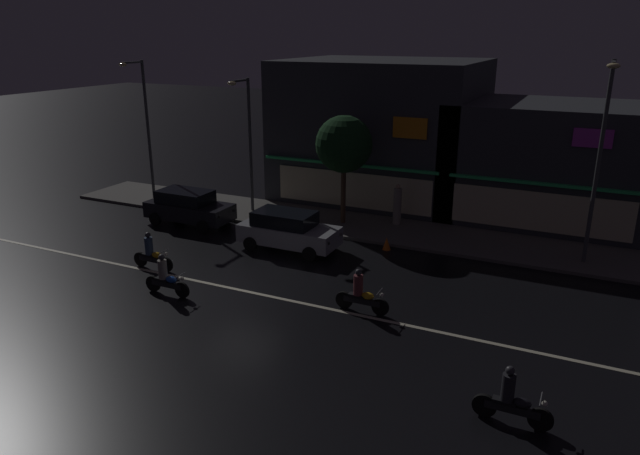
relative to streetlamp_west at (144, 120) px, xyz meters
name	(u,v)px	position (x,y,z in m)	size (l,w,h in m)	color
ground_plane	(242,291)	(10.99, -7.98, -4.51)	(140.00, 140.00, 0.00)	black
lane_divider_stripe	(242,290)	(10.99, -7.98, -4.51)	(28.75, 0.16, 0.01)	beige
sidewalk_far	(337,223)	(10.99, 0.65, -4.44)	(30.26, 3.80, 0.14)	#5B5954
storefront_left_block	(383,129)	(10.99, 7.00, -0.74)	(10.45, 9.06, 7.55)	#383A3F
storefront_center_block	(550,163)	(20.07, 5.88, -1.63)	(9.69, 6.82, 5.77)	#383A3F
streetlamp_west	(144,120)	(0.00, 0.00, 0.00)	(0.44, 1.64, 7.45)	#47494C
streetlamp_mid	(247,134)	(6.22, 0.32, -0.38)	(0.44, 1.64, 6.73)	#47494C
streetlamp_east	(600,150)	(22.15, -0.14, 0.23)	(0.44, 1.64, 7.90)	#47494C
pedestrian_on_sidewalk	(397,206)	(13.75, 1.55, -3.46)	(0.39, 0.39, 1.98)	gray
street_tree	(344,145)	(11.30, 0.66, -0.55)	(2.69, 2.69, 5.19)	#473323
parked_car_near_kerb	(288,230)	(10.47, -3.42, -3.64)	(4.30, 1.98, 1.67)	#9EA0A5
parked_car_trailing	(188,207)	(4.40, -2.39, -3.64)	(4.30, 1.98, 1.67)	black
motorcycle_lead	(166,278)	(8.73, -9.40, -3.88)	(1.90, 0.60, 1.52)	black
motorcycle_following	(152,254)	(6.65, -7.72, -3.88)	(1.90, 0.60, 1.52)	black
motorcycle_opposite_lane	(361,294)	(15.53, -7.68, -3.88)	(1.90, 0.60, 1.52)	black
motorcycle_trailing_far	(511,400)	(20.96, -11.68, -3.88)	(1.90, 0.60, 1.52)	black
traffic_cone	(387,244)	(14.36, -1.67, -4.24)	(0.36, 0.36, 0.55)	orange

